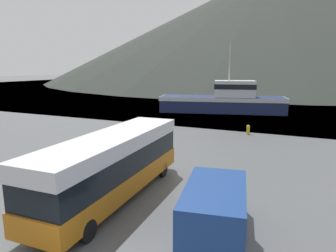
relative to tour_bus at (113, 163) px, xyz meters
name	(u,v)px	position (x,y,z in m)	size (l,w,h in m)	color
water_surface	(287,82)	(2.37, 139.10, -1.88)	(240.00, 240.00, 0.00)	#3D5160
hill_backdrop	(267,27)	(-9.48, 149.69, 24.24)	(210.00, 210.00, 52.25)	#2D332D
tour_bus	(113,163)	(0.00, 0.00, 0.00)	(3.00, 11.01, 3.36)	#B26614
delivery_van	(216,212)	(5.89, -1.93, -0.55)	(3.09, 6.13, 2.54)	navy
fishing_boat	(224,100)	(-1.98, 32.30, -0.09)	(19.04, 8.98, 10.60)	#19234C
storage_bin	(91,162)	(-3.56, 2.66, -1.21)	(1.06, 1.44, 1.33)	#287F3D
mooring_bollard	(248,129)	(3.88, 18.28, -1.38)	(0.37, 0.37, 0.93)	#B29919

